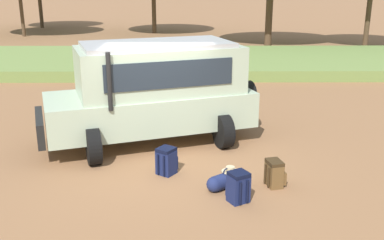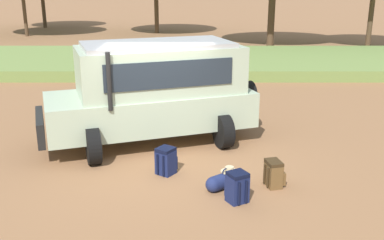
{
  "view_description": "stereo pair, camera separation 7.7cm",
  "coord_description": "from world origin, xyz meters",
  "px_view_note": "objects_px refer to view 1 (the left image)",
  "views": [
    {
      "loc": [
        0.66,
        -9.26,
        3.85
      ],
      "look_at": [
        0.73,
        -0.22,
        1.0
      ],
      "focal_mm": 42.0,
      "sensor_mm": 36.0,
      "label": 1
    },
    {
      "loc": [
        0.73,
        -9.26,
        3.85
      ],
      "look_at": [
        0.73,
        -0.22,
        1.0
      ],
      "focal_mm": 42.0,
      "sensor_mm": 36.0,
      "label": 2
    }
  ],
  "objects_px": {
    "safari_vehicle": "(154,90)",
    "backpack_cluster_center": "(238,187)",
    "duffel_bag_low_black_case": "(226,180)",
    "backpack_near_rear_wheel": "(167,161)",
    "backpack_beside_front_wheel": "(275,174)"
  },
  "relations": [
    {
      "from": "safari_vehicle",
      "to": "backpack_cluster_center",
      "type": "relative_size",
      "value": 9.49
    },
    {
      "from": "safari_vehicle",
      "to": "backpack_cluster_center",
      "type": "distance_m",
      "value": 3.77
    },
    {
      "from": "backpack_cluster_center",
      "to": "duffel_bag_low_black_case",
      "type": "relative_size",
      "value": 0.74
    },
    {
      "from": "backpack_cluster_center",
      "to": "duffel_bag_low_black_case",
      "type": "distance_m",
      "value": 0.61
    },
    {
      "from": "safari_vehicle",
      "to": "backpack_cluster_center",
      "type": "bearing_deg",
      "value": -61.86
    },
    {
      "from": "backpack_near_rear_wheel",
      "to": "backpack_cluster_center",
      "type": "bearing_deg",
      "value": -42.5
    },
    {
      "from": "safari_vehicle",
      "to": "duffel_bag_low_black_case",
      "type": "distance_m",
      "value": 3.25
    },
    {
      "from": "duffel_bag_low_black_case",
      "to": "safari_vehicle",
      "type": "bearing_deg",
      "value": 120.54
    },
    {
      "from": "backpack_near_rear_wheel",
      "to": "duffel_bag_low_black_case",
      "type": "distance_m",
      "value": 1.35
    },
    {
      "from": "safari_vehicle",
      "to": "backpack_beside_front_wheel",
      "type": "distance_m",
      "value": 3.72
    },
    {
      "from": "duffel_bag_low_black_case",
      "to": "backpack_cluster_center",
      "type": "bearing_deg",
      "value": -74.26
    },
    {
      "from": "backpack_beside_front_wheel",
      "to": "backpack_cluster_center",
      "type": "distance_m",
      "value": 1.01
    },
    {
      "from": "safari_vehicle",
      "to": "backpack_beside_front_wheel",
      "type": "bearing_deg",
      "value": -45.81
    },
    {
      "from": "backpack_near_rear_wheel",
      "to": "safari_vehicle",
      "type": "bearing_deg",
      "value": 100.68
    },
    {
      "from": "safari_vehicle",
      "to": "duffel_bag_low_black_case",
      "type": "xyz_separation_m",
      "value": [
        1.55,
        -2.63,
        -1.14
      ]
    }
  ]
}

